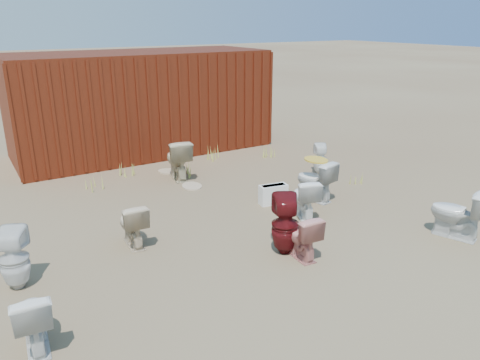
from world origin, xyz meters
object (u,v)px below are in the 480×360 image
toilet_back_yellowlid (315,180)px  loose_tank (273,194)px  shipping_container (141,102)px  toilet_front_maroon (285,225)px  toilet_back_a (14,259)px  toilet_front_e (457,213)px  toilet_back_beige_right (178,159)px  toilet_front_a (33,319)px  toilet_front_pink (301,236)px  toilet_front_c (305,198)px  toilet_back_e (320,159)px  toilet_back_beige_left (133,224)px

toilet_back_yellowlid → loose_tank: toilet_back_yellowlid is taller
shipping_container → toilet_back_yellowlid: (1.40, -4.89, -0.83)m
toilet_front_maroon → toilet_back_a: 3.47m
toilet_front_maroon → toilet_back_yellowlid: toilet_front_maroon is taller
toilet_front_e → toilet_back_a: (-5.82, 1.91, 0.00)m
toilet_back_beige_right → shipping_container: bearing=-84.2°
toilet_front_e → toilet_front_maroon: bearing=-39.7°
toilet_back_yellowlid → loose_tank: size_ratio=1.50×
toilet_front_a → toilet_back_yellowlid: bearing=-157.0°
toilet_front_e → toilet_back_beige_right: (-2.41, 4.70, 0.03)m
toilet_front_pink → toilet_front_maroon: (-0.11, 0.21, 0.11)m
toilet_front_c → toilet_back_a: size_ratio=0.87×
toilet_front_a → toilet_back_e: size_ratio=1.01×
toilet_front_pink → loose_tank: 1.99m
toilet_front_a → toilet_front_c: (4.36, 1.16, 0.01)m
toilet_front_e → toilet_back_e: (0.27, 3.39, -0.06)m
shipping_container → toilet_back_beige_left: bearing=-112.2°
toilet_front_c → toilet_back_beige_left: 2.81m
shipping_container → toilet_back_e: bearing=-56.7°
toilet_front_a → toilet_back_a: toilet_back_a is taller
toilet_back_beige_right → loose_tank: toilet_back_beige_right is taller
shipping_container → toilet_back_e: size_ratio=9.21×
shipping_container → toilet_back_yellowlid: 5.15m
toilet_back_beige_left → toilet_back_beige_right: size_ratio=0.80×
toilet_back_beige_left → toilet_back_yellowlid: 3.41m
toilet_front_a → toilet_front_e: (5.82, -0.62, 0.06)m
toilet_back_a → toilet_back_beige_left: 1.64m
toilet_back_e → toilet_back_yellowlid: bearing=76.7°
toilet_front_pink → toilet_back_e: (2.66, 2.67, 0.00)m
toilet_back_e → toilet_back_beige_right: bearing=5.2°
toilet_back_a → toilet_back_beige_right: bearing=-118.5°
shipping_container → loose_tank: bearing=-81.9°
toilet_front_maroon → toilet_back_e: 3.70m
toilet_back_yellowlid → toilet_front_pink: bearing=31.8°
toilet_front_a → toilet_back_beige_right: size_ratio=0.80×
loose_tank → toilet_front_e: bearing=-48.7°
toilet_back_e → toilet_front_e: bearing=116.5°
toilet_front_pink → loose_tank: size_ratio=1.28×
shipping_container → toilet_back_a: 6.43m
toilet_front_pink → toilet_front_e: 2.49m
toilet_back_yellowlid → toilet_back_e: toilet_back_yellowlid is taller
toilet_back_yellowlid → toilet_back_e: 1.55m
toilet_back_beige_left → loose_tank: size_ratio=1.32×
toilet_front_c → toilet_back_beige_right: toilet_back_beige_right is taller
toilet_back_e → loose_tank: size_ratio=1.30×
toilet_front_maroon → loose_tank: bearing=-91.0°
toilet_front_a → toilet_back_e: (6.09, 2.77, -0.00)m
shipping_container → toilet_front_c: size_ratio=8.89×
toilet_front_e → toilet_front_pink: bearing=-36.0°
toilet_front_a → toilet_back_a: size_ratio=0.85×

